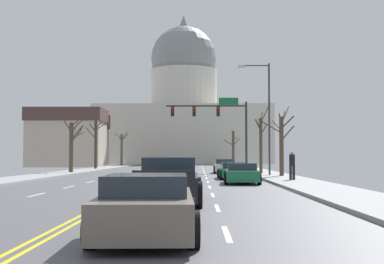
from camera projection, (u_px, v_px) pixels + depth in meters
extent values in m
cube|color=#4E4E54|center=(154.00, 180.00, 34.61)|extent=(14.00, 180.00, 0.06)
cube|color=yellow|center=(152.00, 179.00, 34.61)|extent=(0.10, 176.40, 0.00)
cube|color=yellow|center=(156.00, 179.00, 34.61)|extent=(0.10, 176.40, 0.00)
cube|color=silver|center=(227.00, 234.00, 10.49)|extent=(0.12, 2.20, 0.00)
cube|color=silver|center=(217.00, 208.00, 15.69)|extent=(0.12, 2.20, 0.00)
cube|color=silver|center=(213.00, 195.00, 20.88)|extent=(0.12, 2.20, 0.00)
cube|color=silver|center=(210.00, 187.00, 26.08)|extent=(0.12, 2.20, 0.00)
cube|color=silver|center=(208.00, 182.00, 31.27)|extent=(0.12, 2.20, 0.00)
cube|color=silver|center=(206.00, 178.00, 36.46)|extent=(0.12, 2.20, 0.00)
cube|color=silver|center=(205.00, 175.00, 41.66)|extent=(0.12, 2.20, 0.00)
cube|color=silver|center=(205.00, 173.00, 46.85)|extent=(0.12, 2.20, 0.00)
cube|color=silver|center=(204.00, 171.00, 52.05)|extent=(0.12, 2.20, 0.00)
cube|color=silver|center=(203.00, 170.00, 57.24)|extent=(0.12, 2.20, 0.00)
cube|color=silver|center=(203.00, 169.00, 62.44)|extent=(0.12, 2.20, 0.00)
cube|color=silver|center=(203.00, 168.00, 67.63)|extent=(0.12, 2.20, 0.00)
cube|color=silver|center=(202.00, 167.00, 72.83)|extent=(0.12, 2.20, 0.00)
cube|color=silver|center=(202.00, 166.00, 78.02)|extent=(0.12, 2.20, 0.00)
cube|color=silver|center=(202.00, 166.00, 83.21)|extent=(0.12, 2.20, 0.00)
cube|color=silver|center=(202.00, 165.00, 88.41)|extent=(0.12, 2.20, 0.00)
cube|color=silver|center=(201.00, 164.00, 93.60)|extent=(0.12, 2.20, 0.00)
cube|color=silver|center=(201.00, 164.00, 98.80)|extent=(0.12, 2.20, 0.00)
cube|color=silver|center=(37.00, 195.00, 20.97)|extent=(0.12, 2.20, 0.00)
cube|color=silver|center=(69.00, 187.00, 26.16)|extent=(0.12, 2.20, 0.00)
cube|color=silver|center=(90.00, 182.00, 31.35)|extent=(0.12, 2.20, 0.00)
cube|color=silver|center=(106.00, 178.00, 36.55)|extent=(0.12, 2.20, 0.00)
cube|color=silver|center=(117.00, 175.00, 41.74)|extent=(0.12, 2.20, 0.00)
cube|color=silver|center=(126.00, 173.00, 46.94)|extent=(0.12, 2.20, 0.00)
cube|color=silver|center=(133.00, 171.00, 52.13)|extent=(0.12, 2.20, 0.00)
cube|color=silver|center=(139.00, 170.00, 57.33)|extent=(0.12, 2.20, 0.00)
cube|color=silver|center=(144.00, 169.00, 62.52)|extent=(0.12, 2.20, 0.00)
cube|color=silver|center=(148.00, 168.00, 67.71)|extent=(0.12, 2.20, 0.00)
cube|color=silver|center=(152.00, 167.00, 72.91)|extent=(0.12, 2.20, 0.00)
cube|color=silver|center=(155.00, 166.00, 78.10)|extent=(0.12, 2.20, 0.00)
cube|color=silver|center=(158.00, 166.00, 83.30)|extent=(0.12, 2.20, 0.00)
cube|color=silver|center=(160.00, 165.00, 88.49)|extent=(0.12, 2.20, 0.00)
cube|color=silver|center=(162.00, 164.00, 93.69)|extent=(0.12, 2.20, 0.00)
cube|color=silver|center=(164.00, 164.00, 98.88)|extent=(0.12, 2.20, 0.00)
cube|color=gray|center=(283.00, 178.00, 34.51)|extent=(3.00, 180.00, 0.14)
cube|color=gray|center=(25.00, 178.00, 34.71)|extent=(3.00, 180.00, 0.14)
cylinder|color=#28282D|center=(246.00, 136.00, 51.12)|extent=(0.22, 0.22, 6.67)
cylinder|color=#28282D|center=(206.00, 106.00, 51.29)|extent=(7.80, 0.16, 0.16)
cube|color=black|center=(218.00, 112.00, 51.26)|extent=(0.32, 0.28, 0.92)
sphere|color=red|center=(218.00, 109.00, 51.11)|extent=(0.22, 0.22, 0.22)
sphere|color=#332B05|center=(218.00, 111.00, 51.10)|extent=(0.22, 0.22, 0.22)
sphere|color=black|center=(218.00, 114.00, 51.08)|extent=(0.22, 0.22, 0.22)
cube|color=black|center=(194.00, 112.00, 51.28)|extent=(0.32, 0.28, 0.92)
sphere|color=red|center=(194.00, 109.00, 51.14)|extent=(0.22, 0.22, 0.22)
sphere|color=#332B05|center=(194.00, 111.00, 51.12)|extent=(0.22, 0.22, 0.22)
sphere|color=black|center=(194.00, 114.00, 51.11)|extent=(0.22, 0.22, 0.22)
cube|color=black|center=(173.00, 112.00, 51.31)|extent=(0.32, 0.28, 0.92)
sphere|color=red|center=(172.00, 109.00, 51.16)|extent=(0.22, 0.22, 0.22)
sphere|color=#332B05|center=(172.00, 112.00, 51.15)|extent=(0.22, 0.22, 0.22)
sphere|color=black|center=(172.00, 114.00, 51.14)|extent=(0.22, 0.22, 0.22)
cube|color=#146033|center=(228.00, 101.00, 51.31)|extent=(1.90, 0.06, 0.70)
cylinder|color=#333338|center=(269.00, 119.00, 39.02)|extent=(0.14, 0.14, 8.29)
cylinder|color=#333338|center=(255.00, 66.00, 39.21)|extent=(2.02, 0.09, 0.09)
cube|color=#B2B2AD|center=(242.00, 67.00, 39.22)|extent=(0.56, 0.24, 0.16)
cube|color=beige|center=(184.00, 136.00, 105.29)|extent=(33.84, 18.18, 11.18)
cylinder|color=beige|center=(184.00, 89.00, 105.72)|extent=(13.24, 13.24, 7.57)
sphere|color=gray|center=(184.00, 59.00, 105.99)|extent=(13.13, 13.13, 13.13)
cone|color=gray|center=(184.00, 21.00, 106.34)|extent=(1.80, 1.80, 2.40)
cube|color=silver|center=(225.00, 167.00, 47.39)|extent=(1.90, 4.42, 0.68)
cube|color=#232D38|center=(225.00, 161.00, 47.05)|extent=(1.64, 1.92, 0.41)
cylinder|color=black|center=(215.00, 169.00, 48.77)|extent=(0.23, 0.64, 0.64)
cylinder|color=black|center=(234.00, 169.00, 48.71)|extent=(0.23, 0.64, 0.64)
cylinder|color=black|center=(215.00, 170.00, 46.05)|extent=(0.23, 0.64, 0.64)
cylinder|color=black|center=(236.00, 170.00, 46.00)|extent=(0.23, 0.64, 0.64)
cube|color=#6B6056|center=(182.00, 169.00, 41.18)|extent=(1.78, 4.70, 0.66)
cube|color=#232D38|center=(182.00, 162.00, 40.74)|extent=(1.56, 2.27, 0.46)
cylinder|color=black|center=(172.00, 171.00, 42.63)|extent=(0.22, 0.64, 0.64)
cylinder|color=black|center=(193.00, 171.00, 42.62)|extent=(0.22, 0.64, 0.64)
cylinder|color=black|center=(170.00, 172.00, 39.73)|extent=(0.22, 0.64, 0.64)
cylinder|color=black|center=(193.00, 172.00, 39.71)|extent=(0.22, 0.64, 0.64)
cube|color=#1E7247|center=(233.00, 172.00, 35.43)|extent=(1.91, 4.51, 0.56)
cube|color=#232D38|center=(234.00, 165.00, 35.16)|extent=(1.64, 2.15, 0.40)
cylinder|color=black|center=(219.00, 173.00, 36.80)|extent=(0.23, 0.64, 0.64)
cylinder|color=black|center=(245.00, 173.00, 36.82)|extent=(0.23, 0.64, 0.64)
cylinder|color=black|center=(221.00, 175.00, 34.03)|extent=(0.23, 0.64, 0.64)
cylinder|color=black|center=(249.00, 175.00, 34.05)|extent=(0.23, 0.64, 0.64)
cube|color=#1E7247|center=(242.00, 175.00, 29.59)|extent=(1.93, 4.47, 0.59)
cube|color=#232D38|center=(242.00, 167.00, 29.26)|extent=(1.62, 1.99, 0.39)
cylinder|color=black|center=(226.00, 177.00, 30.99)|extent=(0.24, 0.65, 0.64)
cylinder|color=black|center=(256.00, 177.00, 30.90)|extent=(0.24, 0.65, 0.64)
cylinder|color=black|center=(226.00, 179.00, 28.26)|extent=(0.24, 0.65, 0.64)
cylinder|color=black|center=(259.00, 179.00, 28.17)|extent=(0.24, 0.65, 0.64)
cube|color=#6B6056|center=(170.00, 180.00, 23.48)|extent=(1.88, 4.42, 0.66)
cube|color=#232D38|center=(170.00, 168.00, 23.29)|extent=(1.60, 2.11, 0.41)
cylinder|color=black|center=(154.00, 182.00, 24.86)|extent=(0.24, 0.65, 0.64)
cylinder|color=black|center=(191.00, 182.00, 24.79)|extent=(0.24, 0.65, 0.64)
cylinder|color=black|center=(147.00, 185.00, 22.16)|extent=(0.24, 0.65, 0.64)
cylinder|color=black|center=(188.00, 185.00, 22.09)|extent=(0.24, 0.65, 0.64)
cube|color=black|center=(168.00, 186.00, 17.25)|extent=(1.94, 5.50, 0.71)
cube|color=#1E2833|center=(170.00, 166.00, 18.04)|extent=(1.76, 1.88, 0.56)
cube|color=black|center=(164.00, 174.00, 14.59)|extent=(1.75, 0.11, 0.22)
cylinder|color=black|center=(144.00, 188.00, 18.89)|extent=(0.28, 0.80, 0.80)
cylinder|color=black|center=(197.00, 188.00, 18.88)|extent=(0.28, 0.80, 0.80)
cylinder|color=black|center=(134.00, 195.00, 15.60)|extent=(0.28, 0.80, 0.80)
cylinder|color=black|center=(198.00, 195.00, 15.59)|extent=(0.28, 0.80, 0.80)
cube|color=#6B6056|center=(147.00, 211.00, 10.16)|extent=(1.87, 4.54, 0.66)
cube|color=#232D38|center=(147.00, 185.00, 10.00)|extent=(1.58, 2.23, 0.38)
cylinder|color=black|center=(112.00, 212.00, 11.52)|extent=(0.24, 0.65, 0.64)
cylinder|color=black|center=(190.00, 212.00, 11.57)|extent=(0.24, 0.65, 0.64)
cylinder|color=black|center=(90.00, 230.00, 8.75)|extent=(0.24, 0.65, 0.64)
cylinder|color=black|center=(193.00, 230.00, 8.79)|extent=(0.24, 0.65, 0.64)
cube|color=silver|center=(157.00, 165.00, 58.20)|extent=(1.88, 4.32, 0.66)
cube|color=#232D38|center=(157.00, 161.00, 58.39)|extent=(1.62, 1.96, 0.40)
cylinder|color=black|center=(165.00, 167.00, 56.87)|extent=(0.23, 0.64, 0.64)
cylinder|color=black|center=(148.00, 167.00, 56.86)|extent=(0.23, 0.64, 0.64)
cylinder|color=black|center=(166.00, 167.00, 59.52)|extent=(0.23, 0.64, 0.64)
cylinder|color=black|center=(150.00, 167.00, 59.51)|extent=(0.23, 0.64, 0.64)
cube|color=#1E7247|center=(164.00, 164.00, 70.22)|extent=(1.83, 4.67, 0.68)
cube|color=#232D38|center=(164.00, 160.00, 70.37)|extent=(1.59, 2.20, 0.41)
cylinder|color=black|center=(170.00, 165.00, 68.77)|extent=(0.23, 0.64, 0.64)
cylinder|color=black|center=(156.00, 165.00, 68.77)|extent=(0.23, 0.64, 0.64)
cylinder|color=black|center=(171.00, 165.00, 71.65)|extent=(0.23, 0.64, 0.64)
cylinder|color=black|center=(158.00, 165.00, 71.65)|extent=(0.23, 0.64, 0.64)
cube|color=silver|center=(167.00, 163.00, 81.70)|extent=(1.96, 4.69, 0.58)
cube|color=#232D38|center=(167.00, 159.00, 82.03)|extent=(1.68, 2.06, 0.47)
cylinder|color=black|center=(172.00, 164.00, 80.22)|extent=(0.23, 0.64, 0.64)
cylinder|color=black|center=(160.00, 164.00, 80.28)|extent=(0.23, 0.64, 0.64)
cylinder|color=black|center=(173.00, 164.00, 83.10)|extent=(0.23, 0.64, 0.64)
cylinder|color=black|center=(161.00, 164.00, 83.16)|extent=(0.23, 0.64, 0.64)
cube|color=#B2A38E|center=(67.00, 144.00, 73.27)|extent=(10.05, 6.39, 6.29)
cube|color=#47332D|center=(67.00, 115.00, 73.46)|extent=(10.45, 6.65, 1.82)
cube|color=tan|center=(77.00, 147.00, 84.16)|extent=(8.78, 8.65, 6.03)
cube|color=#47332D|center=(77.00, 121.00, 84.35)|extent=(9.13, 8.99, 2.34)
cylinder|color=#4C3D2D|center=(261.00, 146.00, 42.87)|extent=(0.26, 0.26, 4.50)
cylinder|color=#4C3D2D|center=(261.00, 119.00, 43.38)|extent=(0.32, 0.89, 1.29)
cylinder|color=#4C3D2D|center=(261.00, 126.00, 42.27)|extent=(0.15, 1.42, 0.94)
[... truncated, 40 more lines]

